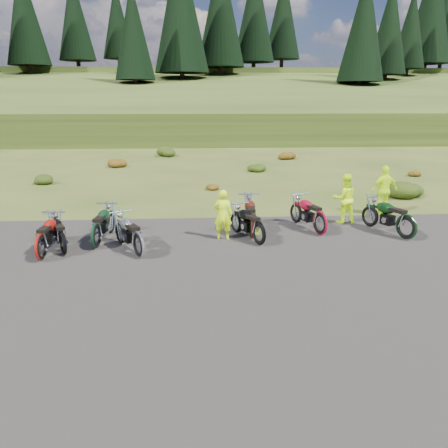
{
  "coord_description": "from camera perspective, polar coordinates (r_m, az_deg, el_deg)",
  "views": [
    {
      "loc": [
        -1.06,
        -11.61,
        4.32
      ],
      "look_at": [
        -0.3,
        0.64,
        0.75
      ],
      "focal_mm": 35.0,
      "sensor_mm": 36.0,
      "label": 1
    }
  ],
  "objects": [
    {
      "name": "shrub_8",
      "position": [
        27.27,
        23.37,
        6.24
      ],
      "size": [
        0.77,
        0.77,
        0.45
      ],
      "primitive_type": "ellipsoid",
      "color": "#642F0C",
      "rests_on": "ground"
    },
    {
      "name": "conifer_30",
      "position": [
        97.55,
        27.11,
        23.62
      ],
      "size": [
        7.48,
        7.48,
        19.0
      ],
      "color": "black",
      "rests_on": "ground"
    },
    {
      "name": "shrub_4",
      "position": [
        21.22,
        -1.7,
        5.07
      ],
      "size": [
        0.77,
        0.77,
        0.45
      ],
      "primitive_type": "ellipsoid",
      "color": "#642F0C",
      "rests_on": "ground"
    },
    {
      "name": "ground",
      "position": [
        12.43,
        1.58,
        -4.14
      ],
      "size": [
        300.0,
        300.0,
        0.0
      ],
      "primitive_type": "plane",
      "color": "#344316",
      "rests_on": "ground"
    },
    {
      "name": "conifer_27",
      "position": [
        72.93,
        20.82,
        22.9
      ],
      "size": [
        5.72,
        5.72,
        15.0
      ],
      "color": "black",
      "rests_on": "ground"
    },
    {
      "name": "shrub_2",
      "position": [
        28.94,
        -13.88,
        7.91
      ],
      "size": [
        1.3,
        1.3,
        0.77
      ],
      "primitive_type": "ellipsoid",
      "color": "#642F0C",
      "rests_on": "ground"
    },
    {
      "name": "motorcycle_7",
      "position": [
        14.91,
        22.53,
        -1.92
      ],
      "size": [
        1.62,
        2.37,
        1.18
      ],
      "primitive_type": null,
      "rotation": [
        0.0,
        0.0,
        2.0
      ],
      "color": "black",
      "rests_on": "ground"
    },
    {
      "name": "conifer_23",
      "position": [
        74.89,
        -0.43,
        26.3
      ],
      "size": [
        7.48,
        7.48,
        19.0
      ],
      "color": "black",
      "rests_on": "ground"
    },
    {
      "name": "conifer_20",
      "position": [
        88.73,
        -13.8,
        24.41
      ],
      "size": [
        5.72,
        5.72,
        15.0
      ],
      "color": "black",
      "rests_on": "ground"
    },
    {
      "name": "conifer_18",
      "position": [
        79.95,
        -24.64,
        23.73
      ],
      "size": [
        6.6,
        6.6,
        17.0
      ],
      "color": "black",
      "rests_on": "ground"
    },
    {
      "name": "conifer_25",
      "position": [
        88.28,
        7.73,
        25.41
      ],
      "size": [
        6.6,
        6.6,
        17.0
      ],
      "color": "black",
      "rests_on": "ground"
    },
    {
      "name": "conifer_19",
      "position": [
        84.06,
        -18.97,
        24.32
      ],
      "size": [
        6.16,
        6.16,
        16.0
      ],
      "color": "black",
      "rests_on": "ground"
    },
    {
      "name": "conifer_22",
      "position": [
        68.77,
        -5.71,
        26.55
      ],
      "size": [
        7.92,
        7.92,
        20.0
      ],
      "color": "black",
      "rests_on": "ground"
    },
    {
      "name": "shrub_3",
      "position": [
        33.8,
        -7.42,
        9.51
      ],
      "size": [
        1.56,
        1.56,
        0.92
      ],
      "primitive_type": "ellipsoid",
      "color": "black",
      "rests_on": "ground"
    },
    {
      "name": "motorcycle_1",
      "position": [
        13.02,
        -22.62,
        -4.47
      ],
      "size": [
        0.78,
        2.12,
        1.09
      ],
      "primitive_type": null,
      "rotation": [
        0.0,
        0.0,
        1.53
      ],
      "color": "maroon",
      "rests_on": "ground"
    },
    {
      "name": "conifer_21",
      "position": [
        62.66,
        -11.78,
        23.44
      ],
      "size": [
        5.28,
        5.28,
        14.0
      ],
      "color": "black",
      "rests_on": "ground"
    },
    {
      "name": "conifer_24",
      "position": [
        81.43,
        4.0,
        25.95
      ],
      "size": [
        7.04,
        7.04,
        18.0
      ],
      "color": "black",
      "rests_on": "ground"
    },
    {
      "name": "motorcycle_0",
      "position": [
        13.26,
        -20.12,
        -3.85
      ],
      "size": [
        1.48,
        2.03,
        1.02
      ],
      "primitive_type": null,
      "rotation": [
        0.0,
        0.0,
        2.05
      ],
      "color": "black",
      "rests_on": "ground"
    },
    {
      "name": "motorcycle_2",
      "position": [
        13.52,
        -16.22,
        -3.1
      ],
      "size": [
        0.94,
        2.2,
        1.12
      ],
      "primitive_type": null,
      "rotation": [
        0.0,
        0.0,
        1.46
      ],
      "color": "black",
      "rests_on": "ground"
    },
    {
      "name": "person_middle",
      "position": [
        13.55,
        -0.14,
        1.11
      ],
      "size": [
        0.64,
        0.47,
        1.59
      ],
      "primitive_type": "imported",
      "rotation": [
        0.0,
        0.0,
        2.97
      ],
      "color": "#C9F40C",
      "rests_on": "ground"
    },
    {
      "name": "gravel_pad",
      "position": [
        10.59,
        2.55,
        -7.89
      ],
      "size": [
        20.0,
        12.0,
        0.04
      ],
      "primitive_type": "cube",
      "color": "black",
      "rests_on": "ground"
    },
    {
      "name": "hill_plateau",
      "position": [
        121.69,
        -3.15,
        14.13
      ],
      "size": [
        300.0,
        90.0,
        9.17
      ],
      "primitive_type": "cube",
      "color": "#283B13",
      "rests_on": "ground"
    },
    {
      "name": "shrub_6",
      "position": [
        32.31,
        8.12,
        9.04
      ],
      "size": [
        1.3,
        1.3,
        0.77
      ],
      "primitive_type": "ellipsoid",
      "color": "#642F0C",
      "rests_on": "ground"
    },
    {
      "name": "conifer_29",
      "position": [
        89.44,
        25.49,
        24.18
      ],
      "size": [
        7.92,
        7.92,
        20.0
      ],
      "color": "black",
      "rests_on": "ground"
    },
    {
      "name": "shrub_5",
      "position": [
        26.66,
        4.21,
        7.49
      ],
      "size": [
        1.03,
        1.03,
        0.61
      ],
      "primitive_type": "ellipsoid",
      "color": "black",
      "rests_on": "ground"
    },
    {
      "name": "conifer_26",
      "position": [
        65.13,
        17.8,
        23.47
      ],
      "size": [
        6.16,
        6.16,
        16.0
      ],
      "color": "black",
      "rests_on": "ground"
    },
    {
      "name": "motorcycle_6",
      "position": [
        14.54,
        12.34,
        -1.47
      ],
      "size": [
        1.41,
        2.32,
        1.15
      ],
      "primitive_type": null,
      "rotation": [
        0.0,
        0.0,
        1.9
      ],
      "color": "maroon",
      "rests_on": "ground"
    },
    {
      "name": "person_right_b",
      "position": [
        17.58,
        20.18,
        4.08
      ],
      "size": [
        1.16,
        0.66,
        1.86
      ],
      "primitive_type": "imported",
      "rotation": [
        0.0,
        0.0,
        3.34
      ],
      "color": "#C9F40C",
      "rests_on": "ground"
    },
    {
      "name": "motorcycle_3",
      "position": [
        12.46,
        -11.0,
        -4.4
      ],
      "size": [
        1.66,
        2.19,
        1.11
      ],
      "primitive_type": null,
      "rotation": [
        0.0,
        0.0,
        2.09
      ],
      "color": "#AFB0B4",
      "rests_on": "ground"
    },
    {
      "name": "shrub_1",
      "position": [
        24.61,
        -22.67,
        5.56
      ],
      "size": [
        1.03,
        1.03,
        0.61
      ],
      "primitive_type": "ellipsoid",
      "color": "black",
      "rests_on": "ground"
    },
    {
      "name": "motorcycle_4",
      "position": [
        13.89,
        3.59,
        -1.96
      ],
      "size": [
        0.87,
        2.32,
        1.2
      ],
      "primitive_type": null,
      "rotation": [
        0.0,
        0.0,
        1.52
      ],
      "color": "#4A150C",
      "rests_on": "ground"
    },
    {
      "name": "conifer_28",
      "position": [
        80.88,
        23.23,
        22.4
      ],
      "size": [
        5.28,
        5.28,
        14.0
      ],
      "color": "black",
      "rests_on": "ground"
    },
    {
      "name": "hill_slope",
      "position": [
        61.77,
        -2.62,
        12.17
      ],
      "size": [
        300.0,
        45.97,
        9.37
      ],
      "primitive_type": null,
      "rotation": [
        0.14,
        0.0,
        0.0
      ],
      "color": "#283B13",
      "rests_on": "ground"
    },
    {
      "name": "person_right_a",
      "position": [
        15.95,
        15.43,
        3.14
      ],
      "size": [
        0.92,
        0.75,
        1.75
      ],
      "primitive_type": "imported",
      "rotation": [
        0.0,
        0.0,
        3.25
      ],
      "color": "#C9F40C",
      "rests_on": "ground"
    },
    {
      "name": "motorcycle_5",
      "position": [
        13.29,
        4.54,
        -2.82
      ],
      "size": [
        1.49,
        2.17,
        1.08
      ],
      "primitive_type": null,
      "rotation": [
        0.0,
        0.0,
        2.0
      ],
      "color": "black",
      "rests_on": "ground"
    },
    {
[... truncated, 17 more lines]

